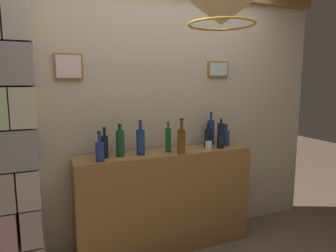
% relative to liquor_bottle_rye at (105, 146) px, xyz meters
% --- Properties ---
extents(panelled_rear_partition, '(3.68, 0.15, 2.56)m').
position_rel_liquor_bottle_rye_xyz_m(panelled_rear_partition, '(0.56, 0.23, 0.30)').
color(panelled_rear_partition, '#BCAD8E').
rests_on(panelled_rear_partition, ground).
extents(stone_pillar, '(0.36, 0.38, 2.50)m').
position_rel_liquor_bottle_rye_xyz_m(stone_pillar, '(-0.69, 0.06, 0.20)').
color(stone_pillar, gray).
rests_on(stone_pillar, ground).
extents(bar_shelf_unit, '(1.68, 0.32, 0.96)m').
position_rel_liquor_bottle_rye_xyz_m(bar_shelf_unit, '(0.56, -0.00, -0.58)').
color(bar_shelf_unit, olive).
rests_on(bar_shelf_unit, ground).
extents(liquor_bottle_rye, '(0.06, 0.06, 0.27)m').
position_rel_liquor_bottle_rye_xyz_m(liquor_bottle_rye, '(0.00, 0.00, 0.00)').
color(liquor_bottle_rye, black).
rests_on(liquor_bottle_rye, bar_shelf_unit).
extents(liquor_bottle_port, '(0.07, 0.07, 0.34)m').
position_rel_liquor_bottle_rye_xyz_m(liquor_bottle_port, '(1.11, 0.10, 0.03)').
color(liquor_bottle_port, navy).
rests_on(liquor_bottle_port, bar_shelf_unit).
extents(liquor_bottle_gin, '(0.05, 0.05, 0.29)m').
position_rel_liquor_bottle_rye_xyz_m(liquor_bottle_gin, '(0.58, -0.01, 0.02)').
color(liquor_bottle_gin, '#175026').
rests_on(liquor_bottle_gin, bar_shelf_unit).
extents(liquor_bottle_bourbon, '(0.07, 0.07, 0.32)m').
position_rel_liquor_bottle_rye_xyz_m(liquor_bottle_bourbon, '(0.67, -0.12, 0.02)').
color(liquor_bottle_bourbon, brown).
rests_on(liquor_bottle_bourbon, bar_shelf_unit).
extents(liquor_bottle_scotch, '(0.07, 0.07, 0.25)m').
position_rel_liquor_bottle_rye_xyz_m(liquor_bottle_scotch, '(-0.06, -0.10, -0.01)').
color(liquor_bottle_scotch, navy).
rests_on(liquor_bottle_scotch, bar_shelf_unit).
extents(liquor_bottle_whiskey, '(0.07, 0.07, 0.31)m').
position_rel_liquor_bottle_rye_xyz_m(liquor_bottle_whiskey, '(1.11, -0.07, 0.02)').
color(liquor_bottle_whiskey, black).
rests_on(liquor_bottle_whiskey, bar_shelf_unit).
extents(liquor_bottle_tequila, '(0.07, 0.07, 0.24)m').
position_rel_liquor_bottle_rye_xyz_m(liquor_bottle_tequila, '(1.02, 0.02, -0.01)').
color(liquor_bottle_tequila, black).
rests_on(liquor_bottle_tequila, bar_shelf_unit).
extents(liquor_bottle_mezcal, '(0.07, 0.07, 0.28)m').
position_rel_liquor_bottle_rye_xyz_m(liquor_bottle_mezcal, '(0.13, 0.00, 0.02)').
color(liquor_bottle_mezcal, '#174A26').
rests_on(liquor_bottle_mezcal, bar_shelf_unit).
extents(liquor_bottle_amaro, '(0.08, 0.08, 0.23)m').
position_rel_liquor_bottle_rye_xyz_m(liquor_bottle_amaro, '(1.23, 0.02, -0.01)').
color(liquor_bottle_amaro, navy).
rests_on(liquor_bottle_amaro, bar_shelf_unit).
extents(liquor_bottle_vermouth, '(0.08, 0.08, 0.31)m').
position_rel_liquor_bottle_rye_xyz_m(liquor_bottle_vermouth, '(0.31, -0.02, 0.02)').
color(liquor_bottle_vermouth, navy).
rests_on(liquor_bottle_vermouth, bar_shelf_unit).
extents(glass_tumbler_rocks, '(0.06, 0.06, 0.08)m').
position_rel_liquor_bottle_rye_xyz_m(glass_tumbler_rocks, '(0.98, -0.07, -0.06)').
color(glass_tumbler_rocks, silver).
rests_on(glass_tumbler_rocks, bar_shelf_unit).
extents(pendant_lamp, '(0.46, 0.46, 0.42)m').
position_rel_liquor_bottle_rye_xyz_m(pendant_lamp, '(0.67, -0.71, 1.00)').
color(pendant_lamp, beige).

